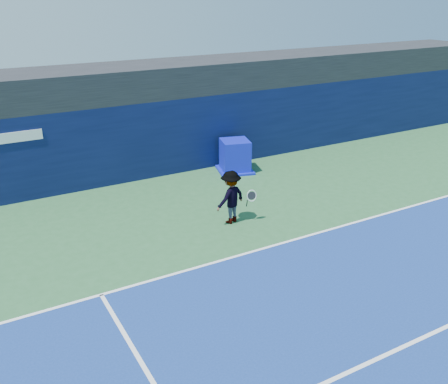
% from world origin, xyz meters
% --- Properties ---
extents(ground, '(80.00, 80.00, 0.00)m').
position_xyz_m(ground, '(0.00, 0.00, 0.00)').
color(ground, '#295B32').
rests_on(ground, ground).
extents(baseline, '(24.00, 0.10, 0.01)m').
position_xyz_m(baseline, '(0.00, 3.00, 0.01)').
color(baseline, white).
rests_on(baseline, ground).
extents(service_line, '(24.00, 0.10, 0.01)m').
position_xyz_m(service_line, '(0.00, -2.00, 0.01)').
color(service_line, white).
rests_on(service_line, ground).
extents(stadium_band, '(36.00, 3.00, 1.20)m').
position_xyz_m(stadium_band, '(0.00, 11.50, 3.60)').
color(stadium_band, black).
rests_on(stadium_band, back_wall_assembly).
extents(back_wall_assembly, '(36.00, 1.03, 3.00)m').
position_xyz_m(back_wall_assembly, '(-0.00, 10.50, 1.50)').
color(back_wall_assembly, '#0A1239').
rests_on(back_wall_assembly, ground).
extents(equipment_cart, '(1.68, 1.68, 1.31)m').
position_xyz_m(equipment_cart, '(2.42, 9.10, 0.60)').
color(equipment_cart, '#0C13B0').
rests_on(equipment_cart, ground).
extents(tennis_player, '(1.38, 0.94, 1.73)m').
position_xyz_m(tennis_player, '(-0.16, 5.02, 0.86)').
color(tennis_player, white).
rests_on(tennis_player, ground).
extents(tennis_ball, '(0.06, 0.06, 0.06)m').
position_xyz_m(tennis_ball, '(-0.04, 4.91, 0.92)').
color(tennis_ball, '#F4FB1B').
rests_on(tennis_ball, ground).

